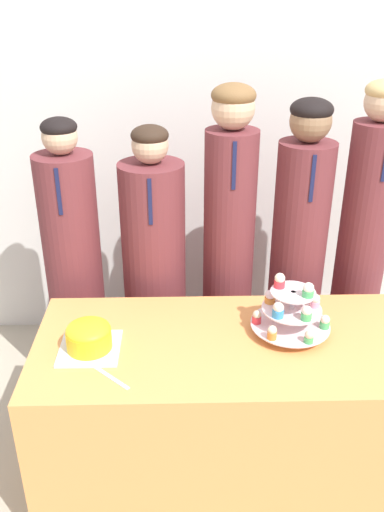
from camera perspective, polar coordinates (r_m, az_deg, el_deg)
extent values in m
cube|color=silver|center=(3.17, 2.11, 14.10)|extent=(9.00, 0.06, 2.70)
cube|color=#EF9951|center=(2.48, 3.50, -15.87)|extent=(1.59, 0.73, 0.73)
cube|color=white|center=(2.23, -10.69, -9.51)|extent=(0.24, 0.24, 0.01)
cylinder|color=yellow|center=(2.21, -10.79, -8.56)|extent=(0.18, 0.18, 0.08)
ellipsoid|color=yellow|center=(2.18, -10.89, -7.63)|extent=(0.18, 0.18, 0.06)
cube|color=silver|center=(2.09, -8.69, -12.41)|extent=(0.16, 0.16, 0.00)
cube|color=brown|center=(2.18, -11.30, -10.65)|extent=(0.08, 0.08, 0.01)
cylinder|color=silver|center=(2.28, 10.41, -5.83)|extent=(0.02, 0.02, 0.20)
cylinder|color=silver|center=(2.31, 10.29, -7.09)|extent=(0.33, 0.33, 0.01)
cylinder|color=silver|center=(2.27, 10.44, -5.46)|extent=(0.25, 0.25, 0.01)
cylinder|color=silver|center=(2.23, 10.60, -3.77)|extent=(0.18, 0.18, 0.01)
cylinder|color=#4CB766|center=(2.41, 8.67, -5.06)|extent=(0.04, 0.04, 0.03)
sphere|color=#F4E5C6|center=(2.40, 8.71, -4.59)|extent=(0.03, 0.03, 0.03)
cylinder|color=#E5333D|center=(2.29, 6.81, -6.67)|extent=(0.04, 0.04, 0.03)
sphere|color=beige|center=(2.28, 6.85, -6.14)|extent=(0.04, 0.04, 0.04)
cylinder|color=orange|center=(2.20, 8.40, -8.26)|extent=(0.04, 0.04, 0.03)
sphere|color=#F4E5C6|center=(2.19, 8.45, -7.70)|extent=(0.04, 0.04, 0.04)
cylinder|color=#4CB766|center=(2.21, 12.18, -8.60)|extent=(0.04, 0.04, 0.02)
sphere|color=beige|center=(2.20, 12.24, -8.12)|extent=(0.04, 0.04, 0.04)
cylinder|color=#4CB766|center=(2.31, 13.78, -7.04)|extent=(0.04, 0.04, 0.03)
sphere|color=#F4E5C6|center=(2.30, 13.85, -6.51)|extent=(0.04, 0.04, 0.04)
cylinder|color=#3893DB|center=(2.41, 11.72, -5.26)|extent=(0.05, 0.05, 0.03)
sphere|color=beige|center=(2.40, 11.78, -4.71)|extent=(0.05, 0.05, 0.05)
cylinder|color=#4CB766|center=(2.20, 11.93, -6.24)|extent=(0.04, 0.04, 0.03)
sphere|color=white|center=(2.19, 12.00, -5.65)|extent=(0.04, 0.04, 0.04)
cylinder|color=pink|center=(2.29, 12.80, -4.92)|extent=(0.04, 0.04, 0.03)
sphere|color=#F4E5C6|center=(2.28, 12.86, -4.39)|extent=(0.04, 0.04, 0.04)
cylinder|color=white|center=(2.34, 10.20, -3.82)|extent=(0.04, 0.04, 0.03)
sphere|color=white|center=(2.33, 10.25, -3.24)|extent=(0.04, 0.04, 0.04)
cylinder|color=orange|center=(2.29, 8.20, -4.59)|extent=(0.04, 0.04, 0.02)
sphere|color=silver|center=(2.28, 8.24, -4.05)|extent=(0.04, 0.04, 0.04)
cylinder|color=#3893DB|center=(2.20, 9.04, -5.99)|extent=(0.05, 0.05, 0.03)
sphere|color=white|center=(2.18, 9.10, -5.34)|extent=(0.04, 0.04, 0.04)
cylinder|color=#4CB766|center=(2.20, 12.11, -3.88)|extent=(0.05, 0.05, 0.03)
sphere|color=white|center=(2.19, 12.17, -3.29)|extent=(0.04, 0.04, 0.04)
cylinder|color=#E5333D|center=(2.25, 9.18, -2.92)|extent=(0.05, 0.05, 0.03)
sphere|color=#F4E5C6|center=(2.23, 9.23, -2.31)|extent=(0.04, 0.04, 0.04)
cylinder|color=brown|center=(2.85, -12.16, -2.64)|extent=(0.29, 0.29, 1.34)
sphere|color=#D6AD89|center=(2.58, -13.76, 12.08)|extent=(0.16, 0.16, 0.16)
ellipsoid|color=black|center=(2.57, -13.87, 13.05)|extent=(0.17, 0.17, 0.09)
cube|color=#191E47|center=(2.51, -13.87, 6.56)|extent=(0.02, 0.01, 0.22)
cylinder|color=brown|center=(2.82, -3.93, -3.00)|extent=(0.32, 0.32, 1.29)
sphere|color=#D6AD89|center=(2.54, -4.44, 11.53)|extent=(0.17, 0.17, 0.17)
ellipsoid|color=#332319|center=(2.53, -4.48, 12.57)|extent=(0.18, 0.18, 0.09)
cube|color=#191E47|center=(2.45, -4.44, 5.68)|extent=(0.02, 0.01, 0.22)
cylinder|color=brown|center=(2.79, 3.79, -1.52)|extent=(0.25, 0.25, 1.45)
sphere|color=#D6AD89|center=(2.51, 4.36, 15.30)|extent=(0.20, 0.20, 0.20)
ellipsoid|color=brown|center=(2.50, 4.41, 16.52)|extent=(0.20, 0.20, 0.11)
cube|color=#191E47|center=(2.44, 4.47, 9.42)|extent=(0.02, 0.01, 0.22)
cylinder|color=brown|center=(2.86, 10.87, -1.93)|extent=(0.28, 0.28, 1.39)
sphere|color=#8E6B4C|center=(2.58, 12.38, 13.69)|extent=(0.19, 0.19, 0.19)
ellipsoid|color=black|center=(2.57, 12.50, 14.84)|extent=(0.20, 0.20, 0.11)
cube|color=#191E47|center=(2.51, 12.58, 7.93)|extent=(0.02, 0.01, 0.22)
cylinder|color=brown|center=(2.92, 17.16, -1.02)|extent=(0.25, 0.25, 1.48)
sphere|color=#D6AD89|center=(2.66, 19.60, 15.04)|extent=(0.18, 0.18, 0.18)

